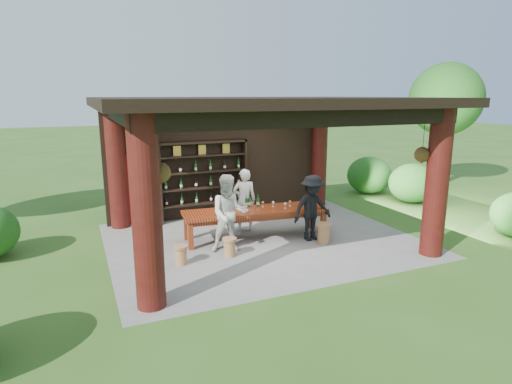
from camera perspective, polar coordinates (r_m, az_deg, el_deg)
name	(u,v)px	position (r m, az deg, el deg)	size (l,w,h in m)	color
ground	(262,240)	(10.81, 0.84, -6.39)	(90.00, 90.00, 0.00)	#2D5119
pavilion	(255,153)	(10.69, -0.12, 5.16)	(7.50, 6.00, 3.60)	slate
wine_shelf	(203,180)	(12.48, -7.02, 1.58)	(2.59, 0.39, 2.28)	black
tasting_table	(256,214)	(10.76, -0.05, -2.92)	(3.72, 1.33, 0.75)	#56160C
stool_near_left	(230,247)	(9.70, -3.55, -7.28)	(0.33, 0.33, 0.43)	#9C643E
stool_near_right	(324,233)	(10.62, 9.01, -5.39)	(0.38, 0.38, 0.50)	#9C643E
stool_far_left	(181,254)	(9.37, -9.99, -8.21)	(0.32, 0.32, 0.43)	#9C643E
host	(244,200)	(11.32, -1.55, -1.08)	(0.61, 0.40, 1.67)	silver
guest_woman	(229,213)	(9.82, -3.59, -2.88)	(0.88, 0.68, 1.81)	silver
guest_man	(312,208)	(10.66, 7.49, -2.13)	(1.07, 0.61, 1.65)	black
table_bottles	(251,201)	(10.97, -0.65, -1.16)	(0.38, 0.15, 0.31)	#194C1E
table_glasses	(278,204)	(10.96, 2.92, -1.63)	(0.75, 0.42, 0.15)	silver
napkin_basket	(222,211)	(10.38, -4.55, -2.50)	(0.26, 0.18, 0.14)	#BF6672
shrubs	(303,211)	(11.45, 6.31, -2.50)	(13.83, 8.07, 1.36)	#194C14
trees	(341,101)	(13.26, 11.29, 11.76)	(20.89, 9.81, 4.80)	#3F2819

